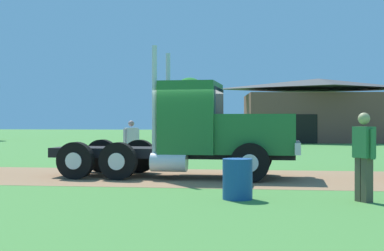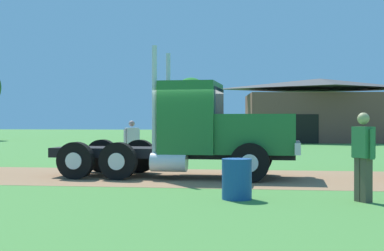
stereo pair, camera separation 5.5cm
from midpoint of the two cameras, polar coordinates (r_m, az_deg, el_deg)
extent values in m
plane|color=#488339|center=(16.10, 0.64, -5.40)|extent=(200.00, 200.00, 0.00)
cube|color=#956C4A|center=(16.10, 0.64, -5.38)|extent=(120.00, 5.31, 0.01)
cube|color=black|center=(16.21, -2.14, -2.82)|extent=(7.17, 1.77, 0.28)
cube|color=#23662D|center=(15.86, 6.59, -0.86)|extent=(2.27, 2.05, 1.12)
cube|color=silver|center=(15.85, 10.74, -2.24)|extent=(0.24, 2.15, 0.32)
cube|color=#23662D|center=(16.07, -0.12, 0.80)|extent=(1.65, 2.30, 2.04)
cube|color=#2D3D4C|center=(15.96, 2.72, 2.27)|extent=(0.11, 1.87, 0.90)
cylinder|color=silver|center=(17.13, -2.59, 2.43)|extent=(0.14, 0.14, 3.03)
cylinder|color=silver|center=(15.40, -4.01, 2.66)|extent=(0.14, 0.14, 3.03)
cylinder|color=silver|center=(15.24, -2.51, -3.83)|extent=(1.02, 0.56, 0.52)
cylinder|color=black|center=(17.01, 6.43, -3.31)|extent=(1.06, 0.34, 1.05)
cylinder|color=silver|center=(17.17, 6.46, -3.27)|extent=(0.48, 0.06, 0.47)
cylinder|color=black|center=(14.79, 5.91, -3.86)|extent=(1.06, 0.34, 1.05)
cylinder|color=silver|center=(14.63, 5.87, -3.91)|extent=(0.48, 0.06, 0.47)
cylinder|color=black|center=(17.99, -9.40, -3.11)|extent=(1.06, 0.34, 1.05)
cylinder|color=silver|center=(18.14, -9.23, -3.08)|extent=(0.48, 0.06, 0.47)
cylinder|color=black|center=(15.90, -12.06, -3.57)|extent=(1.06, 0.34, 1.05)
cylinder|color=silver|center=(15.75, -12.28, -3.61)|extent=(0.48, 0.06, 0.47)
cylinder|color=black|center=(17.61, -5.55, -3.18)|extent=(1.06, 0.34, 1.05)
cylinder|color=silver|center=(17.77, -5.41, -3.15)|extent=(0.48, 0.06, 0.47)
cylinder|color=black|center=(15.48, -7.75, -3.67)|extent=(1.06, 0.34, 1.05)
cylinder|color=silver|center=(15.32, -7.94, -3.71)|extent=(0.48, 0.06, 0.47)
cube|color=#33723F|center=(11.63, 17.24, -1.66)|extent=(0.44, 0.49, 0.63)
sphere|color=tan|center=(11.63, 17.25, 0.69)|extent=(0.24, 0.24, 0.24)
cube|color=brown|center=(11.62, 17.53, -5.43)|extent=(0.24, 0.23, 0.89)
cube|color=brown|center=(11.75, 16.94, -5.36)|extent=(0.24, 0.23, 0.89)
cylinder|color=#33723F|center=(11.44, 18.09, -1.85)|extent=(0.10, 0.10, 0.60)
cylinder|color=#33723F|center=(11.83, 16.43, -1.78)|extent=(0.10, 0.10, 0.60)
cube|color=silver|center=(20.47, -6.38, -1.04)|extent=(0.51, 0.50, 0.58)
sphere|color=gray|center=(20.46, -6.38, 0.20)|extent=(0.22, 0.22, 0.22)
cube|color=black|center=(20.54, -6.13, -3.00)|extent=(0.24, 0.24, 0.82)
cube|color=black|center=(20.45, -6.63, -3.01)|extent=(0.24, 0.24, 0.82)
cylinder|color=silver|center=(20.60, -5.69, -1.11)|extent=(0.10, 0.10, 0.55)
cylinder|color=silver|center=(20.34, -7.08, -1.13)|extent=(0.10, 0.10, 0.55)
cylinder|color=#19478C|center=(11.58, 4.59, -5.54)|extent=(0.62, 0.62, 0.85)
cube|color=brown|center=(46.17, 12.92, 0.75)|extent=(12.40, 8.71, 3.88)
pyramid|color=#414141|center=(46.28, 12.93, 4.23)|extent=(13.02, 9.14, 0.87)
cube|color=black|center=(42.13, 11.61, -0.35)|extent=(1.80, 0.25, 2.20)
cylinder|color=#513823|center=(56.47, -0.28, 0.20)|extent=(0.44, 0.44, 2.92)
ellipsoid|color=#217524|center=(56.53, -0.28, 3.08)|extent=(3.43, 3.43, 3.78)
camera|label=1|loc=(0.03, -90.10, 0.00)|focal=51.52mm
camera|label=2|loc=(0.03, 89.90, 0.00)|focal=51.52mm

